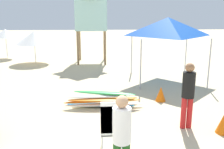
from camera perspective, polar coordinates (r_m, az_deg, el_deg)
name	(u,v)px	position (r m, az deg, el deg)	size (l,w,h in m)	color
stacked_plastic_chairs	(112,122)	(5.45, -0.03, -10.74)	(0.48, 0.48, 1.20)	white
surfboard_pile	(102,100)	(8.12, -2.22, -5.83)	(2.57, 0.74, 0.48)	#268CCC
lifeguard_near_left	(122,134)	(4.43, 2.21, -13.40)	(0.32, 0.32, 1.64)	#194C19
lifeguard_near_right	(188,91)	(6.73, 16.87, -3.68)	(0.32, 0.32, 1.74)	red
popup_canopy	(168,27)	(11.25, 12.53, 10.56)	(2.77, 2.77, 2.77)	#B2B2B7
lifeguard_tower	(91,11)	(15.19, -4.75, 14.24)	(1.98, 1.98, 4.18)	olive
beach_umbrella_left	(5,33)	(18.17, -23.04, 8.58)	(1.60, 1.60, 1.90)	beige
beach_umbrella_mid	(34,38)	(15.72, -17.25, 8.01)	(2.18, 2.18, 1.90)	beige
traffic_cone_near	(161,94)	(8.79, 10.98, -4.33)	(0.36, 0.36, 0.51)	orange
traffic_cone_far	(224,123)	(7.02, 24.03, -9.97)	(0.38, 0.38, 0.55)	orange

